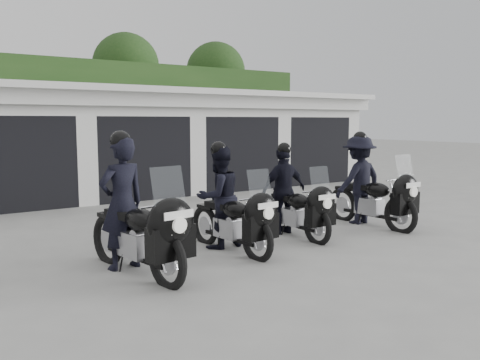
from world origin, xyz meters
TOP-DOWN VIEW (x-y plane):
  - ground at (0.00, 0.00)m, footprint 80.00×80.00m
  - garage_block at (-0.00, 8.06)m, footprint 16.40×6.80m
  - background_vegetation at (0.37, 12.92)m, footprint 20.00×3.90m
  - police_bike_a at (-2.82, -0.43)m, footprint 0.89×2.31m
  - police_bike_b at (-1.09, -0.04)m, footprint 0.86×2.08m
  - police_bike_c at (0.44, 0.18)m, footprint 0.96×2.01m
  - police_bike_d at (2.32, 0.04)m, footprint 1.17×2.22m

SIDE VIEW (x-z plane):
  - ground at x=0.00m, z-range 0.00..0.00m
  - police_bike_c at x=0.44m, z-range -0.13..1.61m
  - police_bike_b at x=-1.09m, z-range -0.14..1.67m
  - police_bike_a at x=-2.82m, z-range -0.21..1.81m
  - police_bike_d at x=2.32m, z-range -0.14..1.79m
  - garage_block at x=0.00m, z-range -0.06..2.90m
  - background_vegetation at x=0.37m, z-range -0.13..5.67m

